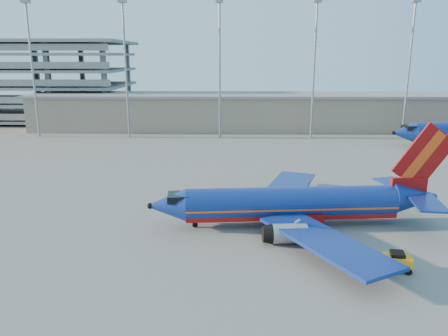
{
  "coord_description": "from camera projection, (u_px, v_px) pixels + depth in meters",
  "views": [
    {
      "loc": [
        -2.87,
        -48.87,
        17.33
      ],
      "look_at": [
        -3.54,
        3.02,
        4.0
      ],
      "focal_mm": 35.0,
      "sensor_mm": 36.0,
      "label": 1
    }
  ],
  "objects": [
    {
      "name": "ground",
      "position": [
        254.0,
        207.0,
        51.6
      ],
      "size": [
        220.0,
        220.0,
        0.0
      ],
      "primitive_type": "plane",
      "color": "slate",
      "rests_on": "ground"
    },
    {
      "name": "parking_garage",
      "position": [
        17.0,
        77.0,
        121.17
      ],
      "size": [
        62.0,
        32.0,
        21.4
      ],
      "color": "slate",
      "rests_on": "ground"
    },
    {
      "name": "light_mast_row",
      "position": [
        267.0,
        55.0,
        91.72
      ],
      "size": [
        101.6,
        1.6,
        28.65
      ],
      "color": "gray",
      "rests_on": "ground"
    },
    {
      "name": "terminal_building",
      "position": [
        282.0,
        111.0,
        106.58
      ],
      "size": [
        122.0,
        16.0,
        8.5
      ],
      "color": "gray",
      "rests_on": "ground"
    },
    {
      "name": "baggage_tug",
      "position": [
        397.0,
        261.0,
        36.13
      ],
      "size": [
        2.51,
        1.77,
        1.65
      ],
      "rotation": [
        0.0,
        0.0,
        -0.18
      ],
      "color": "#FDA616",
      "rests_on": "ground"
    },
    {
      "name": "aircraft_main",
      "position": [
        298.0,
        204.0,
        45.66
      ],
      "size": [
        31.97,
        30.67,
        10.82
      ],
      "rotation": [
        0.0,
        0.0,
        0.08
      ],
      "color": "navy",
      "rests_on": "ground"
    }
  ]
}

